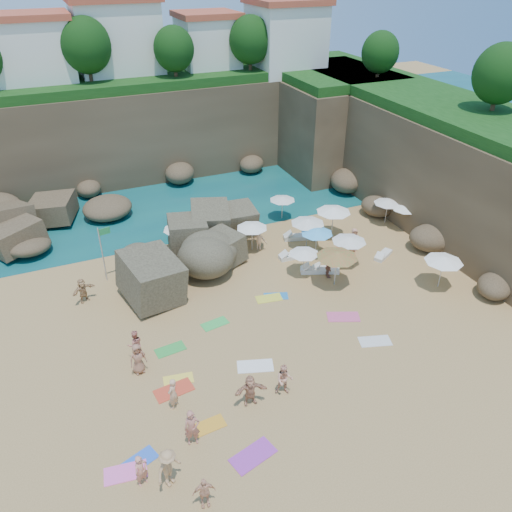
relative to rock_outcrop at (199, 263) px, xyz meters
name	(u,v)px	position (x,y,z in m)	size (l,w,h in m)	color
ground	(245,317)	(0.65, -6.69, 0.00)	(120.00, 120.00, 0.00)	tan
seawater	(138,153)	(0.65, 23.31, 0.00)	(120.00, 120.00, 0.00)	#0C4751
cliff_back	(164,126)	(2.65, 18.31, 4.00)	(44.00, 8.00, 8.00)	brown
cliff_right	(429,160)	(19.65, 1.31, 4.00)	(8.00, 30.00, 8.00)	brown
cliff_corner	(329,122)	(17.65, 13.31, 4.00)	(10.00, 12.00, 8.00)	brown
rock_promontory	(31,231)	(-10.35, 9.31, 0.00)	(12.00, 7.00, 2.00)	brown
clifftop_buildings	(165,42)	(3.61, 19.10, 11.24)	(28.48, 9.48, 7.00)	white
clifftop_trees	(207,51)	(5.43, 12.83, 11.26)	(35.60, 23.82, 4.40)	#11380F
rock_outcrop	(199,263)	(0.00, 0.00, 0.00)	(8.45, 6.34, 3.38)	brown
flag_pole	(103,247)	(-5.94, 0.31, 2.45)	(0.75, 0.17, 3.84)	silver
parasol_0	(179,227)	(-0.67, 1.94, 1.95)	(2.25, 2.25, 2.13)	silver
parasol_1	(282,198)	(8.08, 3.78, 1.74)	(2.00, 2.00, 1.89)	silver
parasol_2	(334,210)	(10.21, -0.28, 2.18)	(2.51, 2.51, 2.38)	silver
parasol_3	(406,207)	(15.84, -1.34, 1.80)	(2.07, 2.07, 1.96)	silver
parasol_4	(308,221)	(7.75, -0.93, 2.06)	(2.38, 2.38, 2.25)	silver
parasol_5	(252,226)	(4.03, 0.25, 1.89)	(2.17, 2.17, 2.06)	silver
parasol_6	(337,254)	(7.14, -5.85, 2.26)	(2.60, 2.60, 2.46)	silver
parasol_7	(304,252)	(5.89, -3.98, 1.70)	(1.96, 1.96, 1.85)	silver
parasol_8	(388,201)	(15.11, -0.11, 1.84)	(2.12, 2.12, 2.00)	silver
parasol_9	(349,239)	(9.12, -4.12, 1.98)	(2.29, 2.29, 2.16)	silver
parasol_10	(317,231)	(7.77, -2.22, 1.91)	(2.20, 2.20, 2.08)	silver
parasol_11	(444,259)	(13.05, -8.61, 2.04)	(2.35, 2.35, 2.22)	silver
lounger_0	(297,237)	(7.67, 0.33, 0.16)	(2.00, 0.67, 0.31)	silver
lounger_1	(293,256)	(6.16, -1.91, 0.15)	(1.91, 0.64, 0.30)	white
lounger_2	(334,213)	(12.14, 2.65, 0.15)	(1.91, 0.64, 0.30)	silver
lounger_3	(315,270)	(6.72, -4.09, 0.15)	(1.93, 0.64, 0.30)	white
lounger_4	(326,270)	(7.39, -4.31, 0.14)	(1.80, 0.60, 0.28)	white
lounger_5	(383,255)	(11.99, -4.27, 0.13)	(1.72, 0.57, 0.27)	silver
towel_0	(138,461)	(-7.00, -13.81, 0.01)	(1.57, 0.78, 0.03)	blue
towel_1	(126,473)	(-7.59, -14.12, 0.02)	(1.72, 0.86, 0.03)	#FF63BE
towel_2	(208,426)	(-3.75, -13.22, 0.01)	(1.53, 0.76, 0.03)	orange
towel_3	(170,349)	(-4.02, -7.67, 0.01)	(1.58, 0.79, 0.03)	green
towel_4	(178,379)	(-4.21, -9.96, 0.01)	(1.47, 0.73, 0.03)	yellow
towel_5	(255,366)	(-0.35, -10.60, 0.02)	(1.84, 0.92, 0.03)	white
towel_6	(253,456)	(-2.51, -15.43, 0.02)	(1.95, 0.97, 0.03)	purple
towel_7	(174,390)	(-4.61, -10.56, 0.02)	(1.85, 0.93, 0.03)	red
towel_8	(276,296)	(3.19, -5.54, 0.01)	(1.48, 0.74, 0.03)	#2173B5
towel_9	(343,317)	(5.92, -8.91, 0.02)	(1.86, 0.93, 0.03)	#D25181
towel_11	(215,324)	(-1.13, -6.58, 0.01)	(1.52, 0.76, 0.03)	green
towel_12	(269,298)	(2.70, -5.56, 0.01)	(1.58, 0.79, 0.03)	yellow
towel_13	(375,341)	(6.38, -11.41, 0.02)	(1.73, 0.86, 0.03)	silver
person_stand_0	(141,471)	(-7.02, -14.86, 0.78)	(0.57, 0.37, 1.56)	tan
person_stand_1	(135,344)	(-5.75, -7.51, 0.84)	(0.82, 0.64, 1.68)	#C17060
person_stand_2	(259,239)	(4.49, 0.06, 0.85)	(1.10, 0.45, 1.70)	#EEB887
person_stand_3	(328,267)	(7.17, -4.95, 0.75)	(0.88, 0.37, 1.51)	brown
person_stand_4	(354,240)	(10.51, -2.70, 0.87)	(0.85, 0.47, 1.74)	tan
person_stand_5	(83,290)	(-7.65, -1.41, 0.79)	(1.47, 0.42, 1.58)	tan
person_stand_6	(173,394)	(-4.84, -11.53, 0.85)	(0.62, 0.40, 1.69)	#DFA87F
person_lie_0	(170,480)	(-6.02, -15.32, 0.25)	(1.21, 1.87, 0.50)	tan
person_lie_1	(205,502)	(-5.04, -16.70, 0.18)	(0.88, 1.50, 0.37)	#E7A983
person_lie_2	(139,369)	(-5.85, -8.67, 0.23)	(0.84, 1.73, 0.46)	#9B664D
person_lie_3	(250,400)	(-1.52, -12.74, 0.22)	(1.52, 1.64, 0.44)	tan
person_lie_4	(193,439)	(-4.62, -13.81, 0.22)	(0.67, 1.84, 0.44)	#BB725D
person_lie_5	(284,388)	(0.20, -12.79, 0.32)	(0.82, 1.70, 0.64)	#DF9E7F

